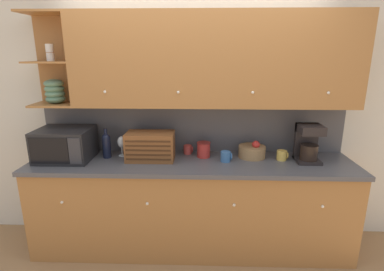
# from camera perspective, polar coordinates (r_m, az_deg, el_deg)

# --- Properties ---
(ground_plane) EXTENTS (24.00, 24.00, 0.00)m
(ground_plane) POSITION_cam_1_polar(r_m,az_deg,el_deg) (3.55, 0.12, -17.21)
(ground_plane) COLOR #9E754C
(wall_back) EXTENTS (5.45, 0.06, 2.60)m
(wall_back) POSITION_cam_1_polar(r_m,az_deg,el_deg) (3.08, 0.15, 3.93)
(wall_back) COLOR beige
(wall_back) RESTS_ON ground_plane
(counter_unit) EXTENTS (3.07, 0.65, 0.92)m
(counter_unit) POSITION_cam_1_polar(r_m,az_deg,el_deg) (3.05, -0.06, -13.04)
(counter_unit) COLOR #A36B38
(counter_unit) RESTS_ON ground_plane
(backsplash_panel) EXTENTS (3.05, 0.01, 0.50)m
(backsplash_panel) POSITION_cam_1_polar(r_m,az_deg,el_deg) (3.07, 0.13, 1.50)
(backsplash_panel) COLOR #4C4C51
(backsplash_panel) RESTS_ON counter_unit
(upper_cabinets) EXTENTS (3.05, 0.34, 0.85)m
(upper_cabinets) POSITION_cam_1_polar(r_m,az_deg,el_deg) (2.82, 3.39, 14.03)
(upper_cabinets) COLOR #A36B38
(upper_cabinets) RESTS_ON backsplash_panel
(microwave) EXTENTS (0.50, 0.42, 0.30)m
(microwave) POSITION_cam_1_polar(r_m,az_deg,el_deg) (3.11, -23.02, -1.53)
(microwave) COLOR black
(microwave) RESTS_ON counter_unit
(wine_bottle) EXTENTS (0.08, 0.08, 0.29)m
(wine_bottle) POSITION_cam_1_polar(r_m,az_deg,el_deg) (3.03, -15.97, -1.65)
(wine_bottle) COLOR black
(wine_bottle) RESTS_ON counter_unit
(wine_glass) EXTENTS (0.08, 0.08, 0.20)m
(wine_glass) POSITION_cam_1_polar(r_m,az_deg,el_deg) (3.04, -13.29, -1.36)
(wine_glass) COLOR silver
(wine_glass) RESTS_ON counter_unit
(bread_box) EXTENTS (0.45, 0.26, 0.27)m
(bread_box) POSITION_cam_1_polar(r_m,az_deg,el_deg) (2.88, -7.94, -2.03)
(bread_box) COLOR brown
(bread_box) RESTS_ON counter_unit
(mug) EXTENTS (0.09, 0.08, 0.09)m
(mug) POSITION_cam_1_polar(r_m,az_deg,el_deg) (3.04, -0.77, -2.69)
(mug) COLOR #B73D38
(mug) RESTS_ON counter_unit
(storage_canister) EXTENTS (0.13, 0.13, 0.15)m
(storage_canister) POSITION_cam_1_polar(r_m,az_deg,el_deg) (2.95, 2.23, -2.71)
(storage_canister) COLOR #B22D28
(storage_canister) RESTS_ON counter_unit
(mug_blue_second) EXTENTS (0.11, 0.10, 0.10)m
(mug_blue_second) POSITION_cam_1_polar(r_m,az_deg,el_deg) (2.85, 6.47, -3.98)
(mug_blue_second) COLOR #38669E
(mug_blue_second) RESTS_ON counter_unit
(fruit_basket) EXTENTS (0.26, 0.26, 0.17)m
(fruit_basket) POSITION_cam_1_polar(r_m,az_deg,el_deg) (3.00, 11.36, -2.95)
(fruit_basket) COLOR #937047
(fruit_basket) RESTS_ON counter_unit
(mug_patterned_third) EXTENTS (0.10, 0.09, 0.09)m
(mug_patterned_third) POSITION_cam_1_polar(r_m,az_deg,el_deg) (2.99, 16.75, -3.63)
(mug_patterned_third) COLOR gold
(mug_patterned_third) RESTS_ON counter_unit
(coffee_maker) EXTENTS (0.21, 0.22, 0.36)m
(coffee_maker) POSITION_cam_1_polar(r_m,az_deg,el_deg) (3.01, 21.26, -1.35)
(coffee_maker) COLOR black
(coffee_maker) RESTS_ON counter_unit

